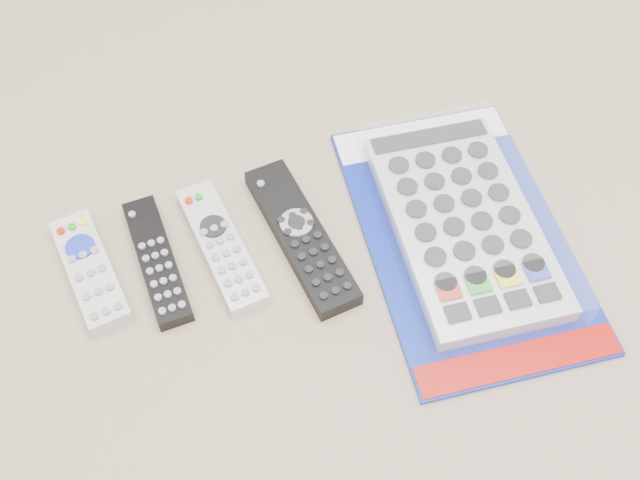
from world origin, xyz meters
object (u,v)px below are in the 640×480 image
object	(u,v)px
remote_small_grey	(90,271)
remote_silver_dvd	(221,246)
remote_large_black	(301,236)
jumbo_remote_packaged	(464,222)
remote_slim_black	(157,261)

from	to	relation	value
remote_small_grey	remote_silver_dvd	xyz separation A→B (m)	(0.14, -0.01, -0.00)
remote_large_black	jumbo_remote_packaged	bearing A→B (deg)	-22.29
remote_small_grey	remote_large_black	xyz separation A→B (m)	(0.23, -0.03, -0.00)
remote_small_grey	jumbo_remote_packaged	xyz separation A→B (m)	(0.41, -0.08, 0.01)
remote_small_grey	jumbo_remote_packaged	size ratio (longest dim) A/B	0.41
remote_silver_dvd	jumbo_remote_packaged	xyz separation A→B (m)	(0.26, -0.06, 0.01)
remote_slim_black	jumbo_remote_packaged	bearing A→B (deg)	-14.56
remote_silver_dvd	remote_small_grey	bearing A→B (deg)	167.73
remote_silver_dvd	jumbo_remote_packaged	bearing A→B (deg)	-20.72
remote_large_black	remote_slim_black	bearing A→B (deg)	165.54
remote_slim_black	remote_small_grey	bearing A→B (deg)	169.34
remote_slim_black	remote_silver_dvd	bearing A→B (deg)	-6.06
remote_slim_black	remote_silver_dvd	distance (m)	0.07
remote_slim_black	jumbo_remote_packaged	world-z (taller)	jumbo_remote_packaged
remote_small_grey	remote_slim_black	size ratio (longest dim) A/B	0.92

